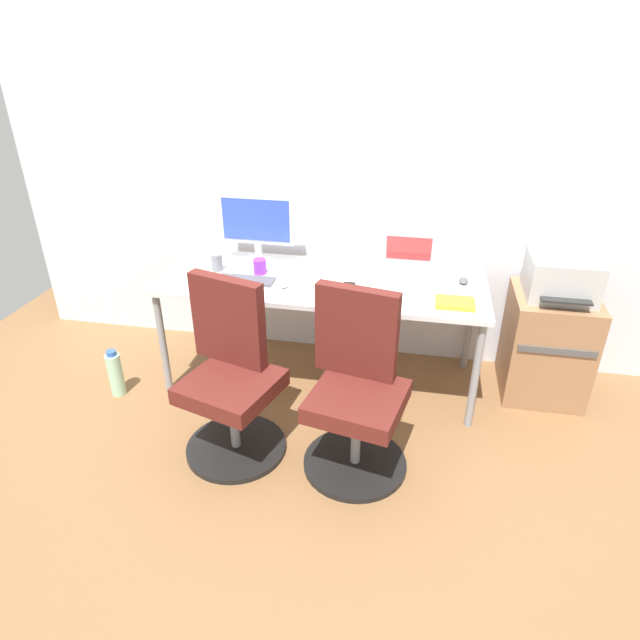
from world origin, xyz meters
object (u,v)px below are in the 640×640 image
(open_laptop, at_px, (407,263))
(coffee_mug, at_px, (260,266))
(office_chair_left, at_px, (231,378))
(water_bottle_on_floor, at_px, (116,374))
(office_chair_right, at_px, (356,392))
(printer, at_px, (562,277))
(desktop_monitor, at_px, (257,224))
(side_cabinet, at_px, (546,344))

(open_laptop, distance_m, coffee_mug, 0.91)
(office_chair_left, bearing_deg, water_bottle_on_floor, 161.26)
(coffee_mug, bearing_deg, office_chair_right, -46.15)
(office_chair_right, distance_m, water_bottle_on_floor, 1.59)
(printer, distance_m, desktop_monitor, 1.84)
(side_cabinet, height_order, printer, printer)
(office_chair_left, distance_m, open_laptop, 1.30)
(office_chair_left, height_order, printer, office_chair_left)
(office_chair_right, height_order, coffee_mug, office_chair_right)
(office_chair_left, relative_size, desktop_monitor, 1.96)
(office_chair_left, bearing_deg, side_cabinet, 26.32)
(office_chair_right, relative_size, desktop_monitor, 1.96)
(printer, distance_m, water_bottle_on_floor, 2.73)
(desktop_monitor, xyz_separation_m, open_laptop, (0.95, 0.01, -0.20))
(office_chair_left, distance_m, desktop_monitor, 1.08)
(open_laptop, bearing_deg, water_bottle_on_floor, -159.53)
(side_cabinet, distance_m, open_laptop, 0.98)
(water_bottle_on_floor, height_order, coffee_mug, coffee_mug)
(office_chair_right, bearing_deg, office_chair_left, -179.88)
(printer, bearing_deg, side_cabinet, 90.00)
(water_bottle_on_floor, xyz_separation_m, open_laptop, (1.72, 0.64, 0.61))
(desktop_monitor, bearing_deg, water_bottle_on_floor, -140.45)
(water_bottle_on_floor, bearing_deg, side_cabinet, 12.00)
(side_cabinet, bearing_deg, desktop_monitor, 177.50)
(office_chair_right, bearing_deg, printer, 38.62)
(side_cabinet, bearing_deg, office_chair_right, -141.35)
(desktop_monitor, relative_size, coffee_mug, 5.22)
(water_bottle_on_floor, distance_m, open_laptop, 1.93)
(side_cabinet, xyz_separation_m, desktop_monitor, (-1.83, 0.08, 0.63))
(desktop_monitor, bearing_deg, office_chair_right, -50.30)
(office_chair_right, relative_size, side_cabinet, 1.43)
(printer, xyz_separation_m, coffee_mug, (-1.76, -0.12, -0.03))
(office_chair_right, bearing_deg, desktop_monitor, 129.70)
(water_bottle_on_floor, xyz_separation_m, desktop_monitor, (0.76, 0.63, 0.81))
(printer, distance_m, open_laptop, 0.88)
(office_chair_left, xyz_separation_m, office_chair_right, (0.66, 0.00, 0.00))
(side_cabinet, height_order, coffee_mug, coffee_mug)
(water_bottle_on_floor, distance_m, desktop_monitor, 1.28)
(printer, xyz_separation_m, open_laptop, (-0.88, 0.09, -0.02))
(coffee_mug, bearing_deg, side_cabinet, 3.80)
(printer, height_order, water_bottle_on_floor, printer)
(side_cabinet, bearing_deg, office_chair_left, -153.68)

